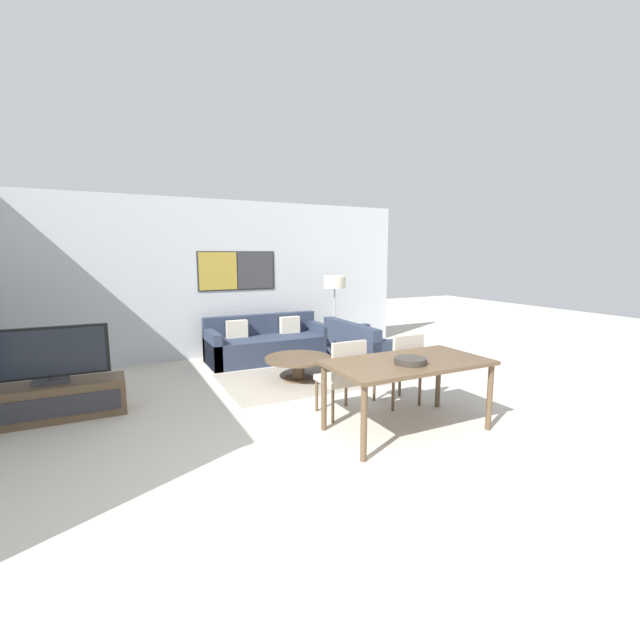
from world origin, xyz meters
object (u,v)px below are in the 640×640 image
coffee_table (298,363)px  dining_table (408,368)px  sofa_side (365,352)px  floor_lamp (335,287)px  sofa_main (266,344)px  fruit_bowl (410,360)px  tv_console (53,401)px  television (49,355)px  dining_chair_left (343,374)px  dining_chair_centre (401,366)px

coffee_table → dining_table: bearing=-82.5°
sofa_side → floor_lamp: floor_lamp is taller
coffee_table → sofa_side: bearing=4.5°
sofa_main → fruit_bowl: bearing=-86.5°
tv_console → television: television is taller
tv_console → dining_chair_left: bearing=-25.2°
dining_chair_left → fruit_bowl: 0.87m
fruit_bowl → dining_chair_left: bearing=115.0°
television → floor_lamp: 4.63m
sofa_main → dining_chair_left: (-0.12, -2.96, 0.23)m
tv_console → sofa_main: bearing=26.8°
sofa_side → dining_chair_left: (-1.35, -1.65, 0.23)m
sofa_main → sofa_side: bearing=-46.7°
coffee_table → sofa_main: bearing=90.0°
fruit_bowl → coffee_table: bearing=95.6°
sofa_main → fruit_bowl: 3.75m
dining_table → dining_chair_centre: size_ratio=1.87×
floor_lamp → sofa_main: bearing=173.1°
tv_console → fruit_bowl: 3.99m
floor_lamp → coffee_table: bearing=-136.0°
tv_console → dining_table: size_ratio=0.89×
dining_chair_centre → sofa_side: bearing=72.1°
sofa_side → dining_table: sofa_side is taller
dining_table → fruit_bowl: (-0.06, -0.11, 0.11)m
dining_chair_left → tv_console: bearing=154.8°
television → dining_table: (3.38, -2.03, -0.06)m
dining_chair_centre → fruit_bowl: bearing=-121.9°
dining_table → dining_chair_left: size_ratio=1.87×
dining_chair_centre → fruit_bowl: dining_chair_centre is taller
tv_console → dining_chair_centre: dining_chair_centre is taller
dining_chair_left → dining_chair_centre: 0.82m
coffee_table → dining_table: 2.25m
dining_table → dining_chair_left: 0.78m
sofa_main → sofa_side: 1.79m
sofa_side → coffee_table: (-1.23, -0.10, -0.01)m
dining_chair_left → fruit_bowl: size_ratio=2.76×
sofa_main → coffee_table: sofa_main is taller
sofa_main → dining_chair_centre: bearing=-76.8°
tv_console → coffee_table: size_ratio=1.52×
dining_table → dining_chair_centre: dining_chair_centre is taller
sofa_main → dining_table: 3.62m
dining_chair_centre → floor_lamp: size_ratio=0.62×
dining_table → floor_lamp: floor_lamp is taller
television → tv_console: bearing=-90.0°
sofa_main → coffee_table: 1.40m
sofa_side → sofa_main: bearing=43.3°
television → dining_chair_centre: size_ratio=1.35×
sofa_main → floor_lamp: (1.29, -0.16, 0.99)m
dining_table → floor_lamp: (1.00, 3.43, 0.58)m
dining_table → fruit_bowl: size_ratio=5.17×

